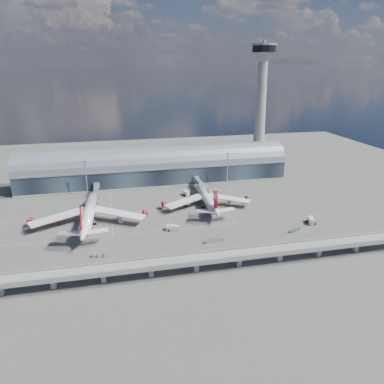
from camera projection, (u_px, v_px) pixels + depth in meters
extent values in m
plane|color=#474744|center=(174.00, 222.00, 216.67)|extent=(500.00, 500.00, 0.00)
cube|color=gold|center=(177.00, 229.00, 207.46)|extent=(200.00, 0.25, 0.01)
cube|color=gold|center=(168.00, 209.00, 235.08)|extent=(200.00, 0.25, 0.01)
cube|color=gold|center=(161.00, 194.00, 262.70)|extent=(200.00, 0.25, 0.01)
cube|color=gold|center=(111.00, 208.00, 236.91)|extent=(0.25, 80.00, 0.01)
cube|color=gold|center=(217.00, 200.00, 251.67)|extent=(0.25, 80.00, 0.01)
cube|color=#1C222F|center=(156.00, 173.00, 286.17)|extent=(200.00, 28.00, 14.00)
cylinder|color=slate|center=(155.00, 165.00, 283.87)|extent=(200.00, 28.00, 28.00)
cube|color=gray|center=(158.00, 169.00, 270.99)|extent=(200.00, 1.00, 1.20)
cube|color=gray|center=(156.00, 181.00, 288.28)|extent=(200.00, 30.00, 1.20)
cube|color=gray|center=(257.00, 169.00, 309.68)|extent=(18.00, 18.00, 8.00)
cone|color=gray|center=(260.00, 119.00, 296.20)|extent=(10.00, 10.00, 90.00)
cone|color=gray|center=(264.00, 56.00, 280.75)|extent=(16.00, 16.00, 8.00)
cylinder|color=black|center=(264.00, 49.00, 279.11)|extent=(18.00, 18.00, 5.00)
cylinder|color=slate|center=(264.00, 44.00, 278.12)|extent=(19.00, 19.00, 1.50)
cylinder|color=gray|center=(264.00, 42.00, 277.63)|extent=(2.40, 2.40, 3.00)
cube|color=gray|center=(196.00, 260.00, 164.23)|extent=(220.00, 8.50, 1.20)
cube|color=gray|center=(198.00, 262.00, 160.19)|extent=(220.00, 0.40, 1.20)
cube|color=gray|center=(194.00, 253.00, 167.55)|extent=(220.00, 0.40, 1.20)
cube|color=gray|center=(197.00, 260.00, 162.64)|extent=(220.00, 0.12, 0.12)
cube|color=gray|center=(195.00, 257.00, 165.40)|extent=(220.00, 0.12, 0.12)
cube|color=gray|center=(0.00, 289.00, 148.35)|extent=(2.20, 2.20, 5.00)
cube|color=gray|center=(53.00, 283.00, 152.57)|extent=(2.20, 2.20, 5.00)
cube|color=gray|center=(103.00, 277.00, 156.79)|extent=(2.20, 2.20, 5.00)
cube|color=gray|center=(151.00, 271.00, 161.00)|extent=(2.20, 2.20, 5.00)
cube|color=gray|center=(196.00, 266.00, 165.22)|extent=(2.20, 2.20, 5.00)
cube|color=gray|center=(239.00, 261.00, 169.43)|extent=(2.20, 2.20, 5.00)
cube|color=gray|center=(280.00, 256.00, 173.65)|extent=(2.20, 2.20, 5.00)
cube|color=gray|center=(319.00, 251.00, 177.87)|extent=(2.20, 2.20, 5.00)
cube|color=gray|center=(356.00, 247.00, 182.08)|extent=(2.20, 2.20, 5.00)
cylinder|color=gray|center=(86.00, 180.00, 252.65)|extent=(0.70, 0.70, 25.00)
cube|color=gray|center=(85.00, 161.00, 248.48)|extent=(3.00, 0.40, 1.00)
cylinder|color=gray|center=(227.00, 171.00, 273.73)|extent=(0.70, 0.70, 25.00)
cube|color=gray|center=(228.00, 154.00, 269.56)|extent=(3.00, 0.40, 1.00)
cylinder|color=white|center=(89.00, 212.00, 214.14)|extent=(9.34, 52.84, 6.34)
cone|color=white|center=(93.00, 196.00, 241.38)|extent=(6.79, 8.28, 6.34)
cone|color=white|center=(83.00, 235.00, 184.79)|extent=(7.01, 12.24, 6.34)
cube|color=red|center=(82.00, 218.00, 184.99)|extent=(1.37, 11.87, 13.12)
cube|color=white|center=(58.00, 217.00, 209.94)|extent=(32.34, 20.56, 2.56)
cube|color=white|center=(118.00, 213.00, 215.17)|extent=(31.43, 23.37, 2.56)
cylinder|color=red|center=(58.00, 219.00, 212.28)|extent=(3.45, 5.13, 3.17)
cylinder|color=red|center=(31.00, 220.00, 209.95)|extent=(3.45, 5.13, 3.17)
cylinder|color=red|center=(119.00, 215.00, 217.70)|extent=(3.45, 5.13, 3.17)
cylinder|color=red|center=(145.00, 213.00, 220.03)|extent=(3.45, 5.13, 3.17)
cylinder|color=gray|center=(92.00, 208.00, 232.93)|extent=(0.50, 0.50, 2.97)
cylinder|color=gray|center=(83.00, 223.00, 211.48)|extent=(0.59, 0.59, 2.97)
cylinder|color=gray|center=(95.00, 222.00, 212.48)|extent=(0.59, 0.59, 2.97)
cylinder|color=black|center=(83.00, 225.00, 211.79)|extent=(2.26, 1.61, 1.49)
cylinder|color=black|center=(95.00, 224.00, 212.79)|extent=(2.26, 1.61, 1.49)
cylinder|color=white|center=(206.00, 198.00, 239.48)|extent=(7.14, 44.37, 5.30)
cone|color=white|center=(199.00, 186.00, 262.54)|extent=(5.60, 7.52, 5.30)
cone|color=white|center=(217.00, 212.00, 214.48)|extent=(5.75, 11.18, 5.30)
cube|color=red|center=(216.00, 199.00, 214.75)|extent=(1.10, 10.94, 12.10)
cube|color=white|center=(185.00, 201.00, 235.56)|extent=(28.01, 18.50, 2.26)
cube|color=white|center=(229.00, 198.00, 240.49)|extent=(27.47, 20.25, 2.26)
cylinder|color=black|center=(206.00, 200.00, 239.96)|extent=(6.16, 39.81, 4.50)
cylinder|color=red|center=(184.00, 203.00, 237.71)|extent=(3.11, 4.69, 2.92)
cylinder|color=red|center=(164.00, 204.00, 235.52)|extent=(3.11, 4.69, 2.92)
cylinder|color=red|center=(229.00, 200.00, 242.82)|extent=(3.11, 4.69, 2.92)
cylinder|color=red|center=(247.00, 199.00, 245.01)|extent=(3.11, 4.69, 2.92)
cylinder|color=gray|center=(201.00, 196.00, 255.27)|extent=(0.46, 0.46, 2.74)
cylinder|color=gray|center=(203.00, 206.00, 236.91)|extent=(0.55, 0.55, 2.74)
cylinder|color=gray|center=(212.00, 205.00, 237.91)|extent=(0.55, 0.55, 2.74)
cylinder|color=black|center=(203.00, 207.00, 237.19)|extent=(2.07, 1.45, 1.37)
cylinder|color=black|center=(212.00, 207.00, 238.20)|extent=(2.07, 1.45, 1.37)
cube|color=gray|center=(96.00, 191.00, 253.52)|extent=(3.00, 24.00, 3.00)
cube|color=gray|center=(96.00, 196.00, 242.47)|extent=(3.60, 3.60, 3.40)
cylinder|color=gray|center=(96.00, 185.00, 264.57)|extent=(4.40, 4.40, 4.00)
cylinder|color=gray|center=(96.00, 202.00, 243.62)|extent=(0.50, 0.50, 3.40)
cylinder|color=black|center=(96.00, 203.00, 244.07)|extent=(1.40, 0.80, 0.80)
cube|color=gray|center=(201.00, 184.00, 267.00)|extent=(3.00, 28.00, 3.00)
cube|color=gray|center=(206.00, 190.00, 254.11)|extent=(3.60, 3.60, 3.40)
cylinder|color=gray|center=(196.00, 178.00, 279.89)|extent=(4.40, 4.40, 4.00)
cylinder|color=gray|center=(206.00, 195.00, 255.27)|extent=(0.50, 0.50, 3.40)
cylinder|color=black|center=(206.00, 197.00, 255.71)|extent=(1.40, 0.80, 0.80)
cube|color=silver|center=(120.00, 219.00, 216.53)|extent=(2.78, 6.81, 2.47)
cylinder|color=black|center=(120.00, 220.00, 218.87)|extent=(2.44, 1.07, 0.85)
cylinder|color=black|center=(120.00, 222.00, 214.90)|extent=(2.44, 1.07, 0.85)
cube|color=silver|center=(171.00, 227.00, 206.04)|extent=(5.55, 4.50, 2.63)
cylinder|color=black|center=(174.00, 228.00, 207.45)|extent=(2.03, 2.65, 0.91)
cylinder|color=black|center=(169.00, 230.00, 205.40)|extent=(2.03, 2.65, 0.91)
cube|color=silver|center=(173.00, 228.00, 205.37)|extent=(7.46, 3.61, 2.33)
cylinder|color=black|center=(176.00, 229.00, 206.65)|extent=(1.29, 2.37, 0.81)
cylinder|color=black|center=(169.00, 230.00, 204.77)|extent=(1.29, 2.37, 0.81)
cube|color=silver|center=(311.00, 220.00, 214.38)|extent=(4.68, 7.26, 2.94)
cylinder|color=black|center=(308.00, 221.00, 216.55)|extent=(3.00, 1.89, 1.02)
cylinder|color=black|center=(314.00, 224.00, 213.07)|extent=(3.00, 1.89, 1.02)
cube|color=silver|center=(186.00, 193.00, 259.21)|extent=(4.15, 6.22, 2.97)
cylinder|color=black|center=(186.00, 194.00, 261.36)|extent=(3.03, 1.80, 1.03)
cylinder|color=black|center=(186.00, 196.00, 257.92)|extent=(3.03, 1.80, 1.03)
cube|color=silver|center=(186.00, 203.00, 241.80)|extent=(4.66, 5.89, 2.42)
cylinder|color=black|center=(187.00, 204.00, 243.76)|extent=(2.43, 1.90, 0.84)
cylinder|color=black|center=(185.00, 205.00, 240.55)|extent=(2.43, 1.90, 0.84)
cube|color=gray|center=(95.00, 256.00, 177.95)|extent=(2.73, 2.14, 0.30)
cube|color=#BABABF|center=(95.00, 255.00, 177.69)|extent=(2.31, 1.95, 1.51)
cube|color=gray|center=(100.00, 256.00, 177.90)|extent=(2.73, 2.14, 0.30)
cube|color=#BABABF|center=(100.00, 255.00, 177.64)|extent=(2.31, 1.95, 1.51)
cube|color=gray|center=(106.00, 256.00, 177.85)|extent=(2.73, 2.14, 0.30)
cube|color=#BABABF|center=(105.00, 255.00, 177.59)|extent=(2.31, 1.95, 1.51)
cube|color=gray|center=(207.00, 243.00, 191.31)|extent=(2.69, 1.98, 0.31)
cube|color=#BABABF|center=(207.00, 241.00, 191.04)|extent=(2.27, 1.83, 1.55)
cube|color=gray|center=(212.00, 242.00, 192.22)|extent=(2.69, 1.98, 0.31)
cube|color=#BABABF|center=(212.00, 240.00, 191.94)|extent=(2.27, 1.83, 1.55)
cube|color=gray|center=(217.00, 241.00, 193.12)|extent=(2.69, 1.98, 0.31)
cube|color=#BABABF|center=(217.00, 239.00, 192.85)|extent=(2.27, 1.83, 1.55)
cube|color=gray|center=(222.00, 240.00, 194.03)|extent=(2.69, 1.98, 0.31)
cube|color=#BABABF|center=(222.00, 239.00, 193.75)|extent=(2.27, 1.83, 1.55)
cube|color=gray|center=(292.00, 232.00, 203.35)|extent=(2.97, 2.61, 0.31)
cube|color=#BABABF|center=(292.00, 231.00, 203.08)|extent=(2.56, 2.33, 1.56)
cube|color=gray|center=(295.00, 231.00, 204.99)|extent=(2.97, 2.61, 0.31)
cube|color=#BABABF|center=(295.00, 229.00, 204.72)|extent=(2.56, 2.33, 1.56)
cube|color=gray|center=(298.00, 229.00, 206.63)|extent=(2.97, 2.61, 0.31)
cube|color=#BABABF|center=(298.00, 228.00, 206.36)|extent=(2.56, 2.33, 1.56)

